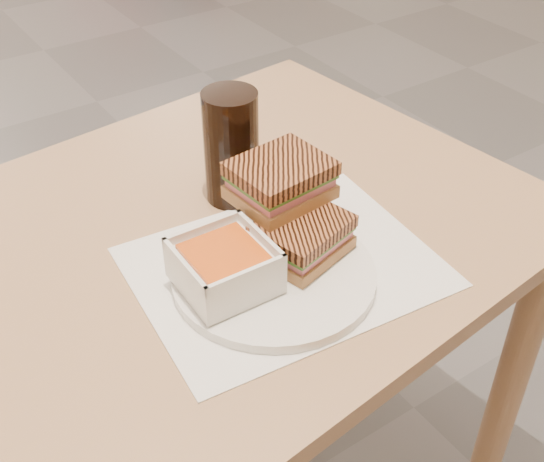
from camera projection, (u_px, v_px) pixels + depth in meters
main_table at (133, 333)px, 0.98m from camera, size 1.27×0.83×0.75m
tray_liner at (285, 267)px, 0.92m from camera, size 0.40×0.33×0.00m
plate at (274, 275)px, 0.89m from camera, size 0.26×0.26×0.01m
soup_bowl at (225, 267)px, 0.85m from camera, size 0.11×0.11×0.06m
panini_lower at (302, 237)px, 0.90m from camera, size 0.13×0.12×0.05m
panini_upper at (281, 180)px, 0.91m from camera, size 0.13×0.11×0.05m
cola_glass at (231, 147)px, 1.00m from camera, size 0.08×0.08×0.17m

